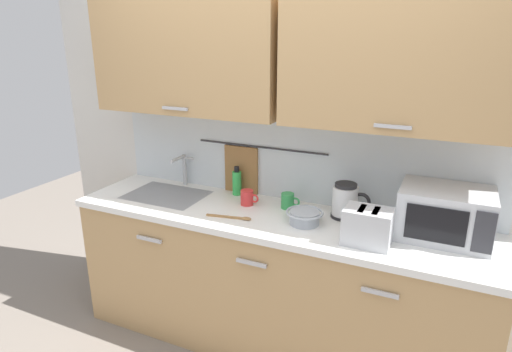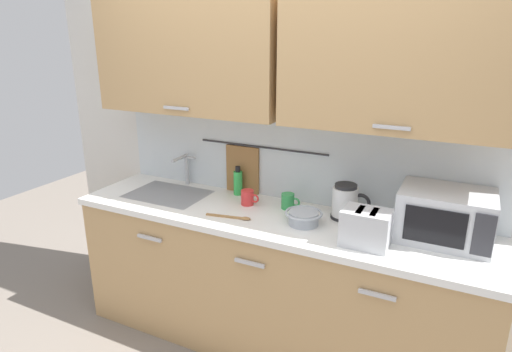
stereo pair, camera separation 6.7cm
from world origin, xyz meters
TOP-DOWN VIEW (x-y plane):
  - counter_unit at (-0.01, 0.30)m, footprint 2.53×0.64m
  - back_wall_assembly at (-0.00, 0.53)m, footprint 3.70×0.41m
  - sink_faucet at (-0.79, 0.53)m, footprint 0.09×0.17m
  - microwave at (0.92, 0.41)m, footprint 0.46×0.35m
  - electric_kettle at (0.39, 0.45)m, footprint 0.23×0.16m
  - dish_soap_bottle at (-0.36, 0.52)m, footprint 0.06×0.06m
  - mug_near_sink at (-0.22, 0.39)m, footprint 0.12×0.08m
  - mixing_bowl at (0.20, 0.26)m, footprint 0.21×0.21m
  - toaster at (0.57, 0.16)m, footprint 0.26×0.17m
  - mug_by_kettle at (0.04, 0.44)m, footprint 0.12×0.08m
  - wooden_spoon at (-0.19, 0.16)m, footprint 0.28×0.08m

SIDE VIEW (x-z plane):
  - counter_unit at x=-0.01m, z-range 0.01..0.91m
  - wooden_spoon at x=-0.19m, z-range 0.90..0.91m
  - mixing_bowl at x=0.20m, z-range 0.91..0.98m
  - mug_near_sink at x=-0.22m, z-range 0.90..1.00m
  - mug_by_kettle at x=0.04m, z-range 0.90..1.00m
  - dish_soap_bottle at x=-0.36m, z-range 0.89..1.08m
  - toaster at x=0.57m, z-range 0.90..1.09m
  - electric_kettle at x=0.39m, z-range 0.90..1.11m
  - microwave at x=0.92m, z-range 0.90..1.17m
  - sink_faucet at x=-0.79m, z-range 0.93..1.15m
  - back_wall_assembly at x=0.00m, z-range 0.27..2.77m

